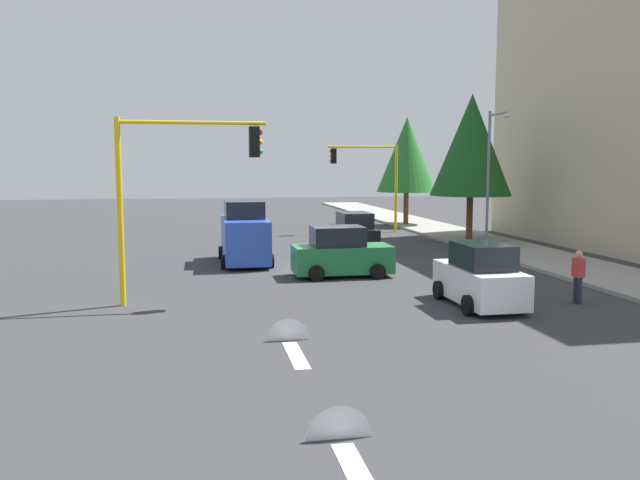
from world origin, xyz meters
TOP-DOWN VIEW (x-y plane):
  - ground_plane at (0.00, 0.00)m, footprint 120.00×120.00m
  - sidewalk_kerb at (-5.00, 10.50)m, footprint 80.00×4.00m
  - lane_arrow_near at (11.51, -3.00)m, footprint 2.40×1.10m
  - lane_arrow_mid at (17.51, -3.00)m, footprint 2.40×1.10m
  - traffic_signal_far_left at (-14.00, 5.69)m, footprint 0.36×4.59m
  - traffic_signal_near_right at (6.00, -5.72)m, footprint 0.36×4.59m
  - street_lamp_curbside at (-3.61, 9.20)m, footprint 2.15×0.28m
  - tree_roadside_mid at (-8.00, 10.00)m, footprint 4.53×4.53m
  - tree_roadside_far at (-18.00, 9.50)m, footprint 4.22×4.22m
  - delivery_van_blue at (-2.18, -3.14)m, footprint 4.80×2.22m
  - car_white at (8.11, 3.39)m, footprint 3.82×1.94m
  - car_green at (2.00, 0.33)m, footprint 2.09×3.84m
  - car_black at (-5.34, 2.61)m, footprint 4.14×2.02m
  - pedestrian_crossing at (8.35, 6.57)m, footprint 0.40×0.24m

SIDE VIEW (x-z plane):
  - ground_plane at x=0.00m, z-range 0.00..0.00m
  - lane_arrow_near at x=11.51m, z-range -0.54..0.56m
  - lane_arrow_mid at x=17.51m, z-range -0.54..0.56m
  - sidewalk_kerb at x=-5.00m, z-range 0.00..0.15m
  - car_white at x=8.11m, z-range -0.09..1.88m
  - car_green at x=2.00m, z-range -0.09..1.88m
  - car_black at x=-5.34m, z-range -0.09..1.89m
  - pedestrian_crossing at x=8.35m, z-range 0.06..1.76m
  - delivery_van_blue at x=-2.18m, z-range -0.11..2.67m
  - traffic_signal_far_left at x=-14.00m, z-range 1.17..6.81m
  - traffic_signal_near_right at x=6.00m, z-range 1.20..7.00m
  - street_lamp_curbside at x=-3.61m, z-range 0.85..7.85m
  - tree_roadside_far at x=-18.00m, z-range 1.21..8.93m
  - tree_roadside_mid at x=-8.00m, z-range 1.30..9.60m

